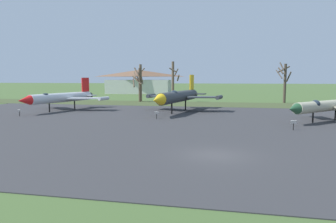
{
  "coord_description": "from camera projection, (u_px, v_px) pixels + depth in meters",
  "views": [
    {
      "loc": [
        1.07,
        -20.65,
        5.11
      ],
      "look_at": [
        -5.45,
        10.9,
        1.71
      ],
      "focal_mm": 33.57,
      "sensor_mm": 36.0,
      "label": 1
    }
  ],
  "objects": [
    {
      "name": "jet_fighter_rear_left",
      "position": [
        61.0,
        97.0,
        49.31
      ],
      "size": [
        13.34,
        15.28,
        5.24
      ],
      "color": "silver",
      "rests_on": "ground"
    },
    {
      "name": "visitor_building",
      "position": [
        139.0,
        82.0,
        105.56
      ],
      "size": [
        22.6,
        9.87,
        7.95
      ],
      "color": "beige",
      "rests_on": "ground"
    },
    {
      "name": "bare_tree_far_left",
      "position": [
        140.0,
        82.0,
        69.22
      ],
      "size": [
        2.62,
        2.65,
        8.19
      ],
      "color": "brown",
      "rests_on": "ground"
    },
    {
      "name": "info_placard_rear_left",
      "position": [
        19.0,
        112.0,
        42.1
      ],
      "size": [
        0.5,
        0.3,
        0.95
      ],
      "color": "black",
      "rests_on": "ground"
    },
    {
      "name": "bare_tree_center",
      "position": [
        173.0,
        81.0,
        67.71
      ],
      "size": [
        2.3,
        2.65,
        8.72
      ],
      "color": "brown",
      "rests_on": "ground"
    },
    {
      "name": "bare_tree_left_of_center",
      "position": [
        139.0,
        84.0,
        68.07
      ],
      "size": [
        2.51,
        2.71,
        7.46
      ],
      "color": "brown",
      "rests_on": "ground"
    },
    {
      "name": "grass_verge_strip",
      "position": [
        227.0,
        105.0,
        61.07
      ],
      "size": [
        147.06,
        12.0,
        0.06
      ],
      "primitive_type": "cube",
      "color": "#3B4727",
      "rests_on": "ground"
    },
    {
      "name": "bare_tree_right_of_center",
      "position": [
        284.0,
        80.0,
        65.68
      ],
      "size": [
        3.01,
        3.39,
        8.49
      ],
      "color": "#42382D",
      "rests_on": "ground"
    },
    {
      "name": "ground_plane",
      "position": [
        215.0,
        156.0,
        20.86
      ],
      "size": [
        600.0,
        600.0,
        0.0
      ],
      "primitive_type": "plane",
      "color": "#425B2D"
    },
    {
      "name": "jet_fighter_rear_right",
      "position": [
        178.0,
        96.0,
        47.19
      ],
      "size": [
        12.23,
        17.65,
        5.73
      ],
      "color": "#33383D",
      "rests_on": "ground"
    },
    {
      "name": "info_placard_rear_right",
      "position": [
        157.0,
        114.0,
        39.38
      ],
      "size": [
        0.54,
        0.28,
        0.97
      ],
      "color": "black",
      "rests_on": "ground"
    },
    {
      "name": "asphalt_apron",
      "position": [
        222.0,
        126.0,
        33.75
      ],
      "size": [
        87.06,
        44.12,
        0.05
      ],
      "primitive_type": "cube",
      "color": "#333335",
      "rests_on": "ground"
    },
    {
      "name": "jet_fighter_front_left",
      "position": [
        324.0,
        106.0,
        36.86
      ],
      "size": [
        10.42,
        10.84,
        4.38
      ],
      "color": "#B7B293",
      "rests_on": "ground"
    },
    {
      "name": "info_placard_front_left",
      "position": [
        293.0,
        124.0,
        30.78
      ],
      "size": [
        0.61,
        0.3,
        1.02
      ],
      "color": "black",
      "rests_on": "ground"
    }
  ]
}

